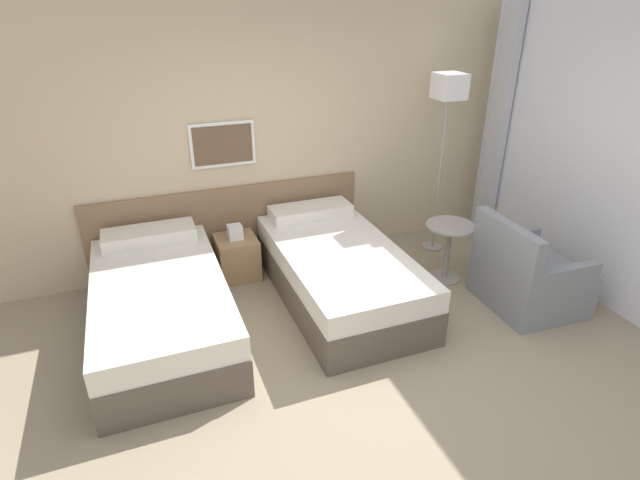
{
  "coord_description": "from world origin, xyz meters",
  "views": [
    {
      "loc": [
        -1.45,
        -2.56,
        2.63
      ],
      "look_at": [
        -0.01,
        1.17,
        0.69
      ],
      "focal_mm": 28.0,
      "sensor_mm": 36.0,
      "label": 1
    }
  ],
  "objects_px": {
    "bed_near_door": "(161,306)",
    "armchair": "(527,278)",
    "floor_lamp": "(448,99)",
    "side_table": "(449,241)",
    "bed_near_window": "(338,271)",
    "nightstand": "(237,256)"
  },
  "relations": [
    {
      "from": "nightstand",
      "to": "floor_lamp",
      "type": "height_order",
      "value": "floor_lamp"
    },
    {
      "from": "bed_near_window",
      "to": "floor_lamp",
      "type": "xyz_separation_m",
      "value": [
        1.45,
        0.59,
        1.43
      ]
    },
    {
      "from": "side_table",
      "to": "armchair",
      "type": "relative_size",
      "value": 0.69
    },
    {
      "from": "bed_near_door",
      "to": "side_table",
      "type": "distance_m",
      "value": 2.82
    },
    {
      "from": "bed_near_window",
      "to": "side_table",
      "type": "height_order",
      "value": "bed_near_window"
    },
    {
      "from": "bed_near_window",
      "to": "armchair",
      "type": "bearing_deg",
      "value": -25.24
    },
    {
      "from": "bed_near_window",
      "to": "floor_lamp",
      "type": "distance_m",
      "value": 2.11
    },
    {
      "from": "bed_near_window",
      "to": "armchair",
      "type": "distance_m",
      "value": 1.77
    },
    {
      "from": "bed_near_door",
      "to": "bed_near_window",
      "type": "distance_m",
      "value": 1.64
    },
    {
      "from": "floor_lamp",
      "to": "bed_near_window",
      "type": "bearing_deg",
      "value": -157.97
    },
    {
      "from": "floor_lamp",
      "to": "side_table",
      "type": "xyz_separation_m",
      "value": [
        -0.27,
        -0.66,
        -1.28
      ]
    },
    {
      "from": "nightstand",
      "to": "floor_lamp",
      "type": "distance_m",
      "value": 2.71
    },
    {
      "from": "nightstand",
      "to": "armchair",
      "type": "distance_m",
      "value": 2.85
    },
    {
      "from": "bed_near_door",
      "to": "armchair",
      "type": "xyz_separation_m",
      "value": [
        3.23,
        -0.75,
        -0.0
      ]
    },
    {
      "from": "floor_lamp",
      "to": "side_table",
      "type": "bearing_deg",
      "value": -112.38
    },
    {
      "from": "bed_near_door",
      "to": "floor_lamp",
      "type": "relative_size",
      "value": 1.05
    },
    {
      "from": "bed_near_door",
      "to": "side_table",
      "type": "relative_size",
      "value": 3.36
    },
    {
      "from": "bed_near_window",
      "to": "floor_lamp",
      "type": "relative_size",
      "value": 1.05
    },
    {
      "from": "bed_near_door",
      "to": "floor_lamp",
      "type": "height_order",
      "value": "floor_lamp"
    },
    {
      "from": "bed_near_window",
      "to": "armchair",
      "type": "height_order",
      "value": "armchair"
    },
    {
      "from": "bed_near_window",
      "to": "nightstand",
      "type": "relative_size",
      "value": 3.57
    },
    {
      "from": "side_table",
      "to": "armchair",
      "type": "bearing_deg",
      "value": -58.01
    }
  ]
}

